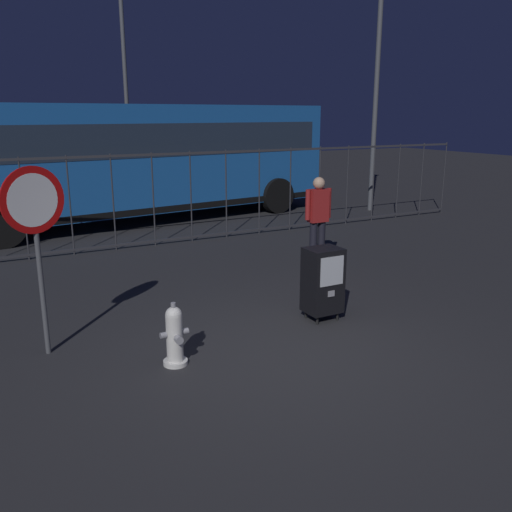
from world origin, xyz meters
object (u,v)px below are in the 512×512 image
object	(u,v)px
street_light_near_left	(378,56)
pedestrian	(318,216)
fire_hydrant	(175,336)
bus_near	(137,156)
newspaper_box_primary	(323,280)
street_light_near_right	(125,71)
stop_sign	(35,222)

from	to	relation	value
street_light_near_left	pedestrian	bearing A→B (deg)	-138.28
fire_hydrant	bus_near	bearing A→B (deg)	75.91
newspaper_box_primary	street_light_near_right	bearing A→B (deg)	85.53
street_light_near_left	street_light_near_right	size ratio (longest dim) A/B	1.04
fire_hydrant	pedestrian	size ratio (longest dim) A/B	0.45
newspaper_box_primary	pedestrian	distance (m)	2.78
street_light_near_left	bus_near	bearing A→B (deg)	165.33
fire_hydrant	street_light_near_right	distance (m)	14.50
stop_sign	pedestrian	distance (m)	5.34
fire_hydrant	newspaper_box_primary	world-z (taller)	newspaper_box_primary
bus_near	stop_sign	bearing A→B (deg)	-121.13
pedestrian	street_light_near_left	world-z (taller)	street_light_near_left
street_light_near_left	street_light_near_right	bearing A→B (deg)	129.20
newspaper_box_primary	street_light_near_left	bearing A→B (deg)	46.27
fire_hydrant	stop_sign	xyz separation A→B (m)	(-1.24, 1.00, 1.25)
fire_hydrant	street_light_near_left	xyz separation A→B (m)	(8.66, 7.04, 3.98)
pedestrian	street_light_near_right	bearing A→B (deg)	92.42
street_light_near_left	street_light_near_right	distance (m)	8.45
newspaper_box_primary	stop_sign	distance (m)	3.73
fire_hydrant	bus_near	world-z (taller)	bus_near
pedestrian	fire_hydrant	bearing A→B (deg)	-144.59
newspaper_box_primary	street_light_near_right	distance (m)	13.73
fire_hydrant	pedestrian	bearing A→B (deg)	35.41
fire_hydrant	bus_near	xyz separation A→B (m)	(2.19, 8.73, 1.36)
newspaper_box_primary	street_light_near_left	size ratio (longest dim) A/B	0.14
newspaper_box_primary	stop_sign	bearing A→B (deg)	170.02
bus_near	pedestrian	bearing A→B (deg)	-82.47
stop_sign	newspaper_box_primary	bearing A→B (deg)	-9.98
pedestrian	street_light_near_right	xyz separation A→B (m)	(-0.46, 10.90, 3.22)
newspaper_box_primary	pedestrian	xyz separation A→B (m)	(1.49, 2.31, 0.38)
street_light_near_left	fire_hydrant	bearing A→B (deg)	-140.90
fire_hydrant	street_light_near_left	distance (m)	11.85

